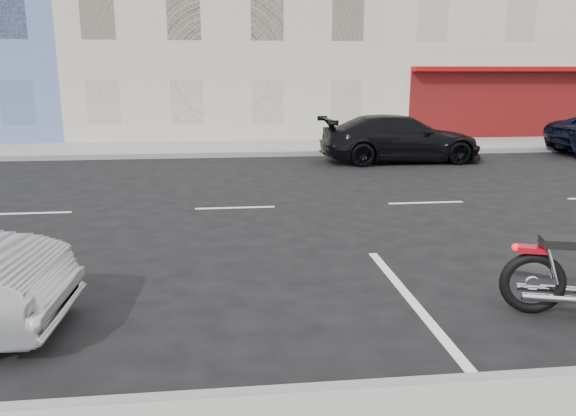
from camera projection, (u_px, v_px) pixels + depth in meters
name	position (u px, v px, depth m)	size (l,w,h in m)	color
ground	(332.00, 205.00, 11.57)	(120.00, 120.00, 0.00)	black
sidewalk_far	(142.00, 149.00, 19.40)	(80.00, 3.40, 0.15)	gray
curb_far	(135.00, 156.00, 17.76)	(80.00, 0.12, 0.16)	gray
bldg_cream	(224.00, 3.00, 25.73)	(12.00, 12.00, 11.50)	#BAB19A
car_far	(400.00, 138.00, 17.10)	(1.99, 4.90, 1.42)	black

